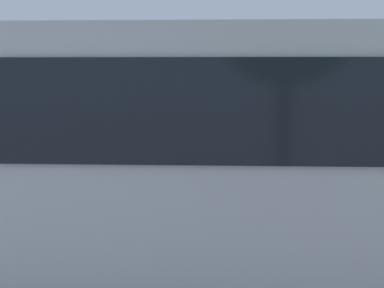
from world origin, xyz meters
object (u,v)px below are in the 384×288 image
(spectator_centre, at_px, (176,164))
(tour_bus, at_px, (131,165))
(traffic_cone, at_px, (284,153))
(spectator_far_right, at_px, (64,164))
(spectator_far_left, at_px, (270,168))
(parked_motorcycle_silver, at_px, (98,206))
(stunt_motorcycle, at_px, (214,131))
(spectator_right, at_px, (119,166))
(spectator_left, at_px, (224,165))

(spectator_centre, bearing_deg, tour_bus, 84.08)
(traffic_cone, bearing_deg, spectator_far_right, 49.97)
(spectator_far_left, height_order, spectator_far_right, spectator_far_right)
(spectator_far_left, height_order, traffic_cone, spectator_far_left)
(spectator_far_right, distance_m, traffic_cone, 7.68)
(spectator_far_left, relative_size, parked_motorcycle_silver, 0.83)
(parked_motorcycle_silver, distance_m, stunt_motorcycle, 6.24)
(spectator_right, bearing_deg, spectator_centre, -176.17)
(spectator_far_left, bearing_deg, spectator_left, -1.16)
(spectator_left, height_order, spectator_centre, spectator_centre)
(spectator_right, xyz_separation_m, traffic_cone, (-3.90, -5.75, -0.72))
(spectator_far_left, xyz_separation_m, spectator_centre, (1.74, 0.02, 0.06))
(parked_motorcycle_silver, relative_size, stunt_motorcycle, 1.07)
(tour_bus, bearing_deg, parked_motorcycle_silver, -64.53)
(spectator_left, bearing_deg, spectator_right, 3.06)
(spectator_centre, height_order, parked_motorcycle_silver, spectator_centre)
(tour_bus, relative_size, spectator_left, 5.48)
(spectator_far_left, xyz_separation_m, stunt_motorcycle, (1.06, -5.04, 0.05))
(spectator_left, relative_size, spectator_centre, 1.00)
(tour_bus, bearing_deg, spectator_centre, -95.92)
(spectator_left, bearing_deg, spectator_far_right, 3.92)
(spectator_right, bearing_deg, spectator_far_left, -178.21)
(tour_bus, height_order, spectator_centre, tour_bus)
(spectator_left, relative_size, spectator_right, 1.03)
(spectator_right, xyz_separation_m, parked_motorcycle_silver, (0.22, 0.77, -0.54))
(spectator_centre, height_order, spectator_far_right, spectator_far_right)
(spectator_centre, relative_size, parked_motorcycle_silver, 0.87)
(traffic_cone, bearing_deg, parked_motorcycle_silver, 57.76)
(spectator_centre, distance_m, parked_motorcycle_silver, 1.65)
(spectator_centre, xyz_separation_m, traffic_cone, (-2.82, -5.68, -0.75))
(spectator_centre, distance_m, stunt_motorcycle, 5.10)
(spectator_far_left, distance_m, spectator_left, 0.85)
(spectator_left, relative_size, parked_motorcycle_silver, 0.87)
(tour_bus, bearing_deg, spectator_far_right, -56.96)
(tour_bus, height_order, spectator_far_right, tour_bus)
(spectator_far_left, xyz_separation_m, traffic_cone, (-1.08, -5.66, -0.69))
(spectator_centre, relative_size, traffic_cone, 2.82)
(spectator_left, bearing_deg, spectator_far_left, 178.84)
(spectator_far_left, xyz_separation_m, spectator_left, (0.85, -0.02, 0.06))
(spectator_far_right, xyz_separation_m, parked_motorcycle_silver, (-0.80, 0.67, -0.60))
(spectator_left, xyz_separation_m, parked_motorcycle_silver, (2.18, 0.88, -0.57))
(spectator_right, bearing_deg, traffic_cone, -124.13)
(tour_bus, distance_m, spectator_far_right, 3.33)
(spectator_far_left, relative_size, spectator_centre, 0.95)
(stunt_motorcycle, bearing_deg, spectator_far_right, 62.01)
(spectator_right, distance_m, spectator_far_right, 1.02)
(spectator_centre, bearing_deg, spectator_far_right, 4.69)
(spectator_left, height_order, traffic_cone, spectator_left)
(tour_bus, distance_m, parked_motorcycle_silver, 2.58)
(spectator_far_left, distance_m, spectator_centre, 1.74)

